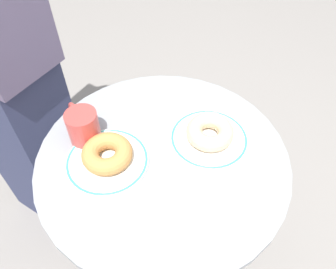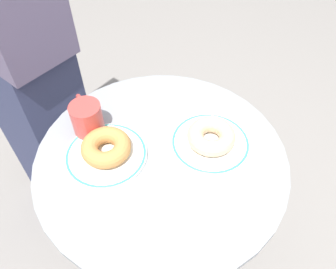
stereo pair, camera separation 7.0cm
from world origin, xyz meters
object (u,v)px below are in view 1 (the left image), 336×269
Objects in this scene: plate_right at (208,138)px; paper_napkin at (190,214)px; donut_glazed at (209,131)px; plate_left at (107,161)px; cafe_table at (164,206)px; donut_old_fashioned at (107,153)px; coffee_mug at (83,126)px.

paper_napkin is at bearing -128.76° from plate_right.
donut_glazed is 0.22m from paper_napkin.
plate_left is at bearing 172.21° from donut_glazed.
plate_right is (0.13, 0.00, 0.25)m from cafe_table.
plate_right is at bearing 51.24° from paper_napkin.
plate_right is 1.65× the size of donut_glazed.
plate_right reaches higher than cafe_table.
coffee_mug is at bearing 108.13° from donut_old_fashioned.
donut_old_fashioned is 1.01× the size of coffee_mug.
coffee_mug is (-0.29, 0.13, 0.04)m from plate_right.
plate_left is (-0.13, 0.04, 0.25)m from cafe_table.
plate_left and plate_right have the same top height.
donut_old_fashioned is at bearing 20.16° from plate_left.
plate_left is at bearing 163.55° from cafe_table.
paper_napkin reaches higher than cafe_table.
donut_glazed is at bearing -24.64° from coffee_mug.
cafe_table is at bearing -17.40° from donut_old_fashioned.
paper_napkin is (0.12, -0.21, -0.00)m from plate_left.
donut_glazed reaches higher than paper_napkin.
donut_old_fashioned is 1.04× the size of paper_napkin.
coffee_mug is at bearing 139.48° from cafe_table.
donut_old_fashioned is at bearing 171.83° from plate_right.
cafe_table is at bearing -40.52° from coffee_mug.
plate_right is at bearing 0.00° from donut_glazed.
cafe_table is 0.36m from coffee_mug.
plate_right is at bearing -8.17° from donut_old_fashioned.
plate_left is 0.03m from donut_old_fashioned.
donut_old_fashioned is 0.24m from paper_napkin.
coffee_mug reaches higher than plate_right.
paper_napkin is at bearing -128.76° from donut_glazed.
donut_old_fashioned is 1.01× the size of donut_glazed.
donut_old_fashioned is at bearing 162.60° from cafe_table.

